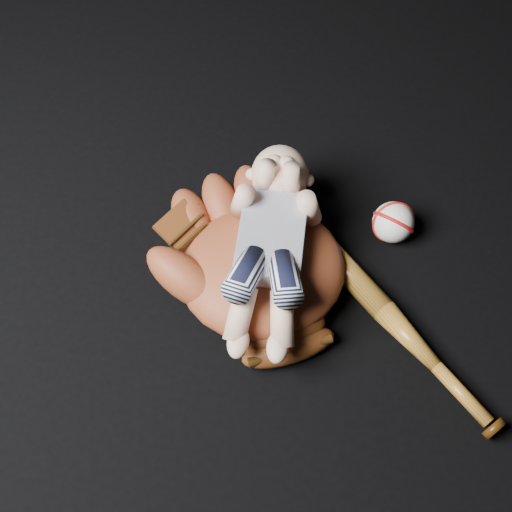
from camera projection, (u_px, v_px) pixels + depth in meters
name	position (u px, v px, depth m)	size (l,w,h in m)	color
baseball_glove	(262.00, 266.00, 1.16)	(0.38, 0.43, 0.13)	maroon
newborn_baby	(270.00, 249.00, 1.10)	(0.19, 0.41, 0.16)	#E2B092
baseball_bat	(394.00, 322.00, 1.15)	(0.05, 0.50, 0.05)	#98611D
baseball	(393.00, 222.00, 1.24)	(0.08, 0.08, 0.08)	white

